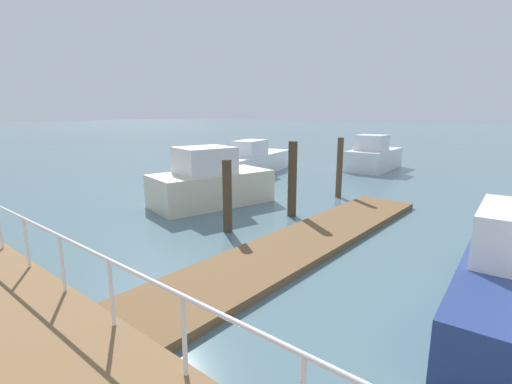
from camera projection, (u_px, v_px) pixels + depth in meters
The scene contains 10 objects.
ground_plane at pixel (20, 193), 16.64m from camera, with size 300.00×300.00×0.00m, color slate.
floating_dock at pixel (304, 242), 10.02m from camera, with size 12.00×2.00×0.18m, color brown.
boardwalk_railing at pixel (60, 247), 6.44m from camera, with size 0.06×23.48×1.08m.
dock_piling_1 at pixel (292, 179), 12.63m from camera, with size 0.30×0.30×2.60m, color #473826.
dock_piling_2 at pixel (339, 168), 15.48m from camera, with size 0.25×0.25×2.53m, color brown.
dock_piling_3 at pixel (227, 196), 10.96m from camera, with size 0.28×0.28×2.19m, color #473826.
moored_boat_0 at pixel (210, 182), 14.33m from camera, with size 4.98×3.11×2.26m.
moored_boat_3 at pixel (374, 157), 23.16m from camera, with size 4.79×2.34×2.19m.
moored_boat_4 at pixel (256, 161), 21.78m from camera, with size 7.00×3.10×1.99m.
moored_boat_5 at pixel (509, 278), 6.42m from camera, with size 5.30×1.82×1.91m.
Camera 1 is at (-5.63, 1.38, 3.55)m, focal length 25.88 mm.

